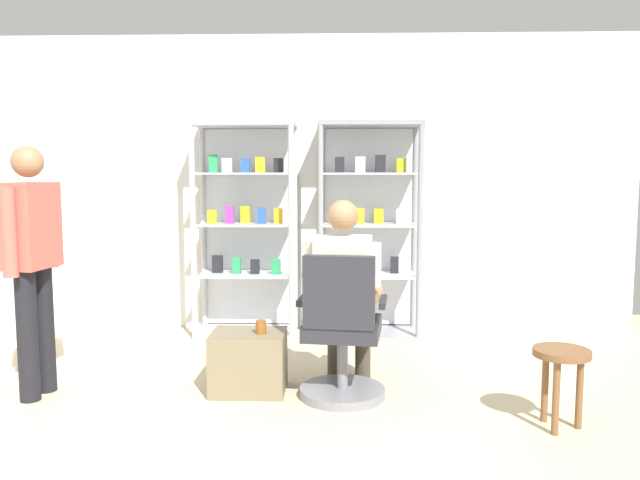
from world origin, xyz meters
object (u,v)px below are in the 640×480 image
object	(u,v)px
storage_crate	(249,362)
standing_customer	(32,255)
seated_shopkeeper	(345,287)
tea_glass	(261,327)
office_chair	(342,340)
display_cabinet_right	(369,228)
wooden_stool	(561,366)
display_cabinet_left	(247,227)

from	to	relation	value
storage_crate	standing_customer	xyz separation A→B (m)	(-1.37, -0.13, 0.73)
seated_shopkeeper	tea_glass	world-z (taller)	seated_shopkeeper
storage_crate	standing_customer	size ratio (longest dim) A/B	0.30
office_chair	tea_glass	world-z (taller)	office_chair
display_cabinet_right	wooden_stool	bearing A→B (deg)	-64.32
seated_shopkeeper	standing_customer	size ratio (longest dim) A/B	0.79
display_cabinet_right	wooden_stool	size ratio (longest dim) A/B	4.09
tea_glass	standing_customer	size ratio (longest dim) A/B	0.05
display_cabinet_right	tea_glass	bearing A→B (deg)	-116.07
seated_shopkeeper	display_cabinet_left	bearing A→B (deg)	119.95
tea_glass	standing_customer	xyz separation A→B (m)	(-1.46, -0.10, 0.48)
seated_shopkeeper	storage_crate	world-z (taller)	seated_shopkeeper
storage_crate	tea_glass	xyz separation A→B (m)	(0.09, -0.03, 0.25)
office_chair	wooden_stool	world-z (taller)	office_chair
seated_shopkeeper	storage_crate	bearing A→B (deg)	-177.57
display_cabinet_right	seated_shopkeeper	distance (m)	1.56
office_chair	storage_crate	size ratio (longest dim) A/B	1.97
storage_crate	wooden_stool	bearing A→B (deg)	-16.27
storage_crate	standing_customer	bearing A→B (deg)	-174.78
seated_shopkeeper	wooden_stool	bearing A→B (deg)	-24.97
storage_crate	wooden_stool	size ratio (longest dim) A/B	1.05
display_cabinet_left	storage_crate	xyz separation A→B (m)	(0.24, -1.55, -0.76)
display_cabinet_left	standing_customer	world-z (taller)	display_cabinet_left
display_cabinet_left	display_cabinet_right	size ratio (longest dim) A/B	1.00
display_cabinet_right	wooden_stool	world-z (taller)	display_cabinet_right
display_cabinet_left	display_cabinet_right	bearing A→B (deg)	0.07
tea_glass	office_chair	bearing A→B (deg)	-11.17
display_cabinet_left	wooden_stool	bearing A→B (deg)	-44.83
display_cabinet_right	storage_crate	size ratio (longest dim) A/B	3.89
tea_glass	wooden_stool	size ratio (longest dim) A/B	0.19
display_cabinet_left	storage_crate	size ratio (longest dim) A/B	3.89
display_cabinet_left	display_cabinet_right	xyz separation A→B (m)	(1.10, 0.00, 0.00)
display_cabinet_right	office_chair	bearing A→B (deg)	-98.16
storage_crate	seated_shopkeeper	bearing A→B (deg)	2.43
standing_customer	seated_shopkeeper	bearing A→B (deg)	4.34
office_chair	seated_shopkeeper	world-z (taller)	seated_shopkeeper
standing_customer	office_chair	bearing A→B (deg)	-0.27
display_cabinet_left	office_chair	distance (m)	1.98
tea_glass	display_cabinet_right	bearing A→B (deg)	63.93
office_chair	storage_crate	distance (m)	0.66
office_chair	seated_shopkeeper	distance (m)	0.36
storage_crate	wooden_stool	distance (m)	1.96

